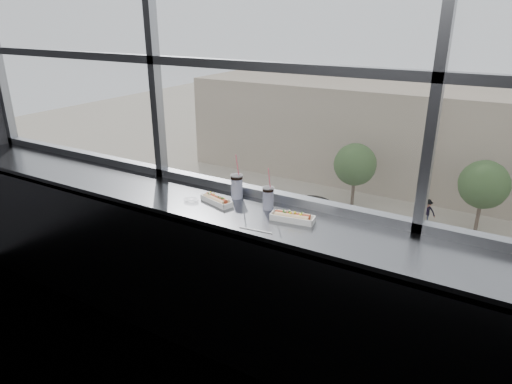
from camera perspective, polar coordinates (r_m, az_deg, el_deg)
The scene contains 23 objects.
wall_back_lower at distance 3.45m, azimuth 1.80°, elevation -9.33°, with size 6.00×6.00×0.00m, color black.
window_glass at distance 2.99m, azimuth 2.40°, elevation 21.13°, with size 6.00×6.00×0.00m, color silver.
window_mullions at distance 2.97m, azimuth 2.21°, elevation 21.13°, with size 6.00×0.08×2.40m, color gray, non-canonical shape.
counter at distance 3.00m, azimuth -0.63°, elevation -3.07°, with size 6.00×0.55×0.06m, color slate.
counter_fascia at distance 3.07m, azimuth -3.12°, elevation -13.66°, with size 6.00×0.04×1.04m, color slate.
hotdog_tray_left at distance 3.13m, azimuth -4.95°, elevation -0.97°, with size 0.27×0.15×0.06m.
hotdog_tray_right at distance 2.86m, azimuth 4.58°, elevation -3.11°, with size 0.29×0.13×0.07m.
soda_cup_left at distance 3.19m, azimuth -2.42°, elevation 0.85°, with size 0.09×0.09×0.32m.
soda_cup_right at distance 3.01m, azimuth 1.53°, elevation -0.62°, with size 0.08×0.08×0.29m.
loose_straw at distance 2.74m, azimuth -0.05°, elevation -4.78°, with size 0.01×0.01×0.21m, color white.
wrapper at distance 3.18m, azimuth -8.11°, elevation -1.02°, with size 0.11×0.08×0.03m, color silver.
plaza_ground at distance 48.01m, azimuth 27.57°, elevation 2.67°, with size 120.00×120.00×0.00m, color #A99E8A.
street_asphalt at distance 26.26m, azimuth 23.48°, elevation -11.11°, with size 80.00×10.00×0.06m, color black.
far_sidewalk at distance 33.40m, azimuth 25.49°, elevation -4.42°, with size 80.00×6.00×0.04m, color #A99E8A.
far_building at distance 41.69m, azimuth 27.90°, elevation 5.85°, with size 50.00×14.00×8.00m, color tan.
car_far_a at distance 31.16m, azimuth 7.97°, elevation -2.04°, with size 6.26×2.61×2.09m, color black.
car_far_b at distance 29.31m, azimuth 28.70°, elevation -6.35°, with size 5.84×2.43×1.95m, color #5C1418.
car_near_b at distance 24.09m, azimuth 3.89°, elevation -9.50°, with size 5.75×2.40×1.92m, color black.
car_near_a at distance 26.02m, azimuth -4.90°, elevation -6.68°, with size 6.58×2.74×2.19m, color #A0A0AF.
car_near_c at distance 22.21m, azimuth 26.10°, elevation -14.31°, with size 6.80×2.83×2.27m, color #5D000F.
pedestrian_b at distance 32.89m, azimuth 20.61°, elevation -2.00°, with size 0.94×0.70×2.11m, color #66605B.
tree_left at distance 33.66m, azimuth 12.28°, elevation 3.37°, with size 3.08×3.08×4.81m.
tree_center at distance 32.23m, azimuth 26.60°, elevation 0.83°, with size 3.12×3.12×4.88m.
Camera 1 is at (1.42, -1.11, 2.30)m, focal length 32.00 mm.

